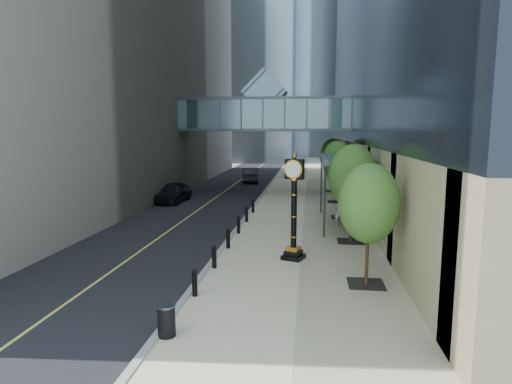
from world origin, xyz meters
TOP-DOWN VIEW (x-y plane):
  - ground at (0.00, 0.00)m, footprint 320.00×320.00m
  - road at (-7.00, 40.00)m, footprint 8.00×180.00m
  - sidewalk at (1.00, 40.00)m, footprint 8.00×180.00m
  - curb at (-3.00, 40.00)m, footprint 0.25×180.00m
  - distant_tower_c at (-6.00, 120.00)m, footprint 22.00×22.00m
  - skywalk at (-3.00, 28.00)m, footprint 17.00×4.20m
  - entrance_canopy at (3.48, 14.00)m, footprint 3.00×8.00m
  - bollard_row at (-2.70, 9.00)m, footprint 0.20×16.20m
  - street_trees at (3.60, 16.63)m, footprint 2.54×28.41m
  - street_clock at (0.66, 5.97)m, footprint 1.17×1.17m
  - trash_bin at (-2.70, -2.07)m, footprint 0.61×0.61m
  - pedestrian at (3.22, 13.37)m, footprint 0.67×0.48m
  - car_near at (-10.00, 21.09)m, footprint 2.14×4.96m
  - car_far at (-5.50, 35.84)m, footprint 2.45×5.32m

SIDE VIEW (x-z plane):
  - ground at x=0.00m, z-range 0.00..0.00m
  - road at x=-7.00m, z-range 0.00..0.02m
  - sidewalk at x=1.00m, z-range 0.00..0.06m
  - curb at x=-3.00m, z-range 0.00..0.07m
  - bollard_row at x=-2.70m, z-range 0.06..0.96m
  - trash_bin at x=-2.70m, z-range 0.06..0.96m
  - car_near at x=-10.00m, z-range 0.02..1.69m
  - car_far at x=-5.50m, z-range 0.02..1.71m
  - pedestrian at x=3.22m, z-range 0.06..1.78m
  - street_clock at x=0.66m, z-range -0.26..4.60m
  - street_trees at x=3.60m, z-range 0.80..6.03m
  - entrance_canopy at x=3.48m, z-range 2.00..6.38m
  - skywalk at x=-3.00m, z-range 4.81..10.61m
  - distant_tower_c at x=-6.00m, z-range 0.00..65.00m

